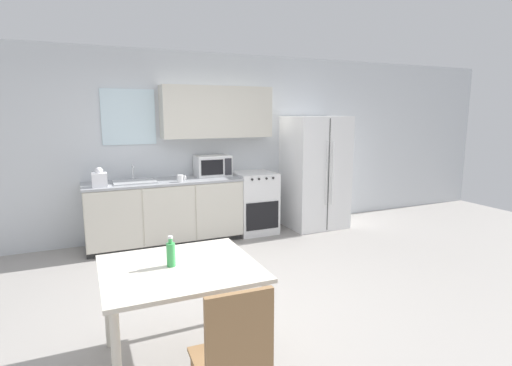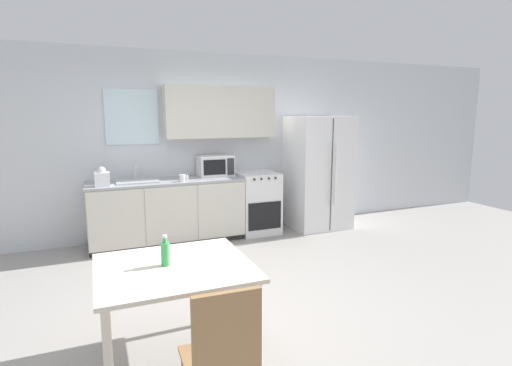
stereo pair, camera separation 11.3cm
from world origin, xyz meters
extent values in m
plane|color=gray|center=(0.00, 0.00, 0.00)|extent=(12.00, 12.00, 0.00)
cube|color=silver|center=(0.00, 2.43, 1.35)|extent=(12.00, 0.06, 2.70)
cube|color=silver|center=(-0.68, 2.39, 1.77)|extent=(0.72, 0.04, 0.76)
cube|color=beige|center=(0.56, 2.24, 1.84)|extent=(1.64, 0.32, 0.74)
cube|color=#333333|center=(-0.29, 2.11, 0.04)|extent=(2.11, 0.57, 0.08)
cube|color=beige|center=(-0.29, 2.08, 0.48)|extent=(2.11, 0.63, 0.79)
cube|color=beige|center=(-0.99, 1.76, 0.48)|extent=(0.68, 0.01, 0.77)
cube|color=beige|center=(-0.29, 1.76, 0.48)|extent=(0.68, 0.01, 0.77)
cube|color=beige|center=(0.42, 1.76, 0.48)|extent=(0.68, 0.01, 0.77)
cube|color=#9EA0A5|center=(-0.29, 2.08, 0.89)|extent=(2.13, 0.66, 0.03)
cube|color=white|center=(1.08, 2.09, 0.47)|extent=(0.60, 0.62, 0.93)
cube|color=black|center=(1.08, 1.77, 0.33)|extent=(0.52, 0.01, 0.41)
cylinder|color=#262626|center=(0.91, 1.76, 0.88)|extent=(0.03, 0.02, 0.03)
cylinder|color=#262626|center=(1.02, 1.76, 0.88)|extent=(0.03, 0.02, 0.03)
cylinder|color=#262626|center=(1.14, 1.76, 0.88)|extent=(0.03, 0.02, 0.03)
cylinder|color=#262626|center=(1.25, 1.76, 0.88)|extent=(0.03, 0.02, 0.03)
cube|color=white|center=(2.11, 2.01, 0.89)|extent=(0.90, 0.78, 1.78)
cube|color=#3F3F3F|center=(2.11, 1.62, 0.89)|extent=(0.01, 0.01, 1.72)
cylinder|color=silver|center=(2.06, 1.59, 0.92)|extent=(0.02, 0.02, 0.98)
cylinder|color=silver|center=(2.16, 1.59, 0.92)|extent=(0.02, 0.02, 0.98)
cube|color=#B7BABC|center=(-0.68, 2.08, 0.91)|extent=(0.56, 0.42, 0.02)
cylinder|color=silver|center=(-0.68, 2.25, 1.02)|extent=(0.02, 0.02, 0.20)
cylinder|color=silver|center=(-0.68, 2.18, 1.11)|extent=(0.02, 0.14, 0.02)
cube|color=silver|center=(0.46, 2.20, 1.05)|extent=(0.51, 0.34, 0.30)
cube|color=black|center=(0.40, 2.03, 1.05)|extent=(0.33, 0.01, 0.22)
cube|color=#2D2D33|center=(0.64, 2.03, 1.05)|extent=(0.10, 0.01, 0.24)
cylinder|color=white|center=(-0.10, 1.88, 0.95)|extent=(0.09, 0.09, 0.10)
torus|color=white|center=(-0.04, 1.88, 0.95)|extent=(0.02, 0.07, 0.07)
cube|color=white|center=(-1.12, 1.92, 0.99)|extent=(0.18, 0.16, 0.18)
sphere|color=white|center=(-1.12, 1.92, 1.10)|extent=(0.10, 0.10, 0.10)
cube|color=beige|center=(-0.72, -0.72, 0.72)|extent=(1.09, 0.96, 0.03)
cylinder|color=beige|center=(-1.21, -1.14, 0.35)|extent=(0.06, 0.06, 0.71)
cylinder|color=beige|center=(-0.24, -1.14, 0.35)|extent=(0.06, 0.06, 0.71)
cylinder|color=beige|center=(-1.21, -0.30, 0.35)|extent=(0.06, 0.06, 0.71)
cylinder|color=beige|center=(-0.24, -0.30, 0.35)|extent=(0.06, 0.06, 0.71)
cube|color=#997047|center=(-0.62, -1.48, 0.44)|extent=(0.41, 0.41, 0.02)
cube|color=#997047|center=(-0.63, -1.66, 0.69)|extent=(0.37, 0.05, 0.48)
cylinder|color=#3FB259|center=(-0.78, -0.69, 0.82)|extent=(0.06, 0.06, 0.17)
cylinder|color=#3FB259|center=(-0.78, -0.69, 0.93)|extent=(0.03, 0.03, 0.04)
cylinder|color=white|center=(-0.78, -0.69, 0.95)|extent=(0.03, 0.03, 0.02)
camera|label=1|loc=(-1.31, -3.42, 1.82)|focal=28.00mm
camera|label=2|loc=(-1.21, -3.46, 1.82)|focal=28.00mm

